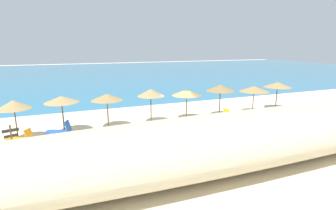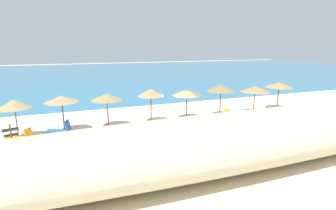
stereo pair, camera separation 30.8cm
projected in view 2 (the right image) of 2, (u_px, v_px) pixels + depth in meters
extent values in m
plane|color=beige|center=(179.00, 124.00, 20.42)|extent=(160.00, 160.00, 0.00)
cube|color=teal|center=(107.00, 73.00, 58.67)|extent=(160.00, 69.64, 0.01)
ellipsoid|color=beige|center=(252.00, 136.00, 13.88)|extent=(48.99, 5.61, 2.58)
cylinder|color=brown|center=(17.00, 123.00, 16.65)|extent=(0.07, 0.07, 2.31)
cone|color=tan|center=(14.00, 104.00, 16.36)|extent=(2.09, 2.09, 0.57)
cylinder|color=brown|center=(63.00, 117.00, 18.03)|extent=(0.09, 0.09, 2.41)
cone|color=tan|center=(62.00, 99.00, 17.74)|extent=(2.34, 2.34, 0.46)
cylinder|color=brown|center=(108.00, 113.00, 19.10)|extent=(0.10, 0.10, 2.33)
cone|color=#9E7F4C|center=(107.00, 97.00, 18.82)|extent=(2.33, 2.33, 0.48)
cylinder|color=brown|center=(151.00, 109.00, 20.28)|extent=(0.08, 0.08, 2.40)
cone|color=tan|center=(151.00, 92.00, 19.98)|extent=(2.13, 2.13, 0.57)
cylinder|color=brown|center=(187.00, 107.00, 21.21)|extent=(0.09, 0.09, 2.28)
cone|color=olive|center=(187.00, 92.00, 20.93)|extent=(2.45, 2.45, 0.48)
cylinder|color=brown|center=(220.00, 103.00, 22.01)|extent=(0.09, 0.09, 2.49)
cone|color=olive|center=(221.00, 88.00, 21.70)|extent=(2.47, 2.47, 0.54)
cylinder|color=brown|center=(254.00, 102.00, 23.18)|extent=(0.07, 0.07, 2.22)
cone|color=#9E7F4C|center=(255.00, 89.00, 22.91)|extent=(2.64, 2.64, 0.50)
cylinder|color=brown|center=(278.00, 98.00, 24.61)|extent=(0.09, 0.09, 2.38)
cone|color=#9E7F4C|center=(279.00, 85.00, 24.33)|extent=(2.62, 2.62, 0.48)
cube|color=orange|center=(19.00, 138.00, 16.30)|extent=(1.65, 1.31, 0.07)
cube|color=orange|center=(29.00, 133.00, 16.10)|extent=(0.52, 0.64, 0.66)
cylinder|color=silver|center=(13.00, 139.00, 16.69)|extent=(0.04, 0.04, 0.33)
cylinder|color=silver|center=(7.00, 141.00, 16.21)|extent=(0.04, 0.04, 0.33)
cylinder|color=silver|center=(31.00, 140.00, 16.47)|extent=(0.04, 0.04, 0.33)
cylinder|color=silver|center=(26.00, 143.00, 15.99)|extent=(0.04, 0.04, 0.33)
cube|color=yellow|center=(222.00, 119.00, 20.60)|extent=(1.32, 0.85, 0.07)
cube|color=yellow|center=(227.00, 114.00, 20.80)|extent=(0.35, 0.65, 0.83)
cylinder|color=silver|center=(215.00, 122.00, 20.58)|extent=(0.04, 0.04, 0.26)
cylinder|color=silver|center=(219.00, 123.00, 20.15)|extent=(0.04, 0.04, 0.26)
cylinder|color=silver|center=(224.00, 120.00, 21.12)|extent=(0.04, 0.04, 0.26)
cylinder|color=silver|center=(228.00, 121.00, 20.69)|extent=(0.04, 0.04, 0.26)
cube|color=blue|center=(58.00, 131.00, 17.57)|extent=(1.72, 1.20, 0.07)
cube|color=blue|center=(68.00, 126.00, 17.47)|extent=(0.48, 0.71, 0.76)
cylinder|color=silver|center=(50.00, 132.00, 17.90)|extent=(0.04, 0.04, 0.33)
cylinder|color=silver|center=(46.00, 135.00, 17.35)|extent=(0.04, 0.04, 0.33)
cylinder|color=silver|center=(69.00, 132.00, 17.88)|extent=(0.04, 0.04, 0.33)
cylinder|color=silver|center=(66.00, 135.00, 17.33)|extent=(0.04, 0.04, 0.33)
cylinder|color=brown|center=(12.00, 139.00, 14.56)|extent=(0.09, 0.09, 1.78)
cube|color=#332D28|center=(10.00, 130.00, 14.43)|extent=(0.82, 0.27, 0.18)
cube|color=#332D28|center=(11.00, 135.00, 14.50)|extent=(0.69, 0.27, 0.16)
sphere|color=yellow|center=(257.00, 123.00, 20.15)|extent=(0.30, 0.30, 0.30)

